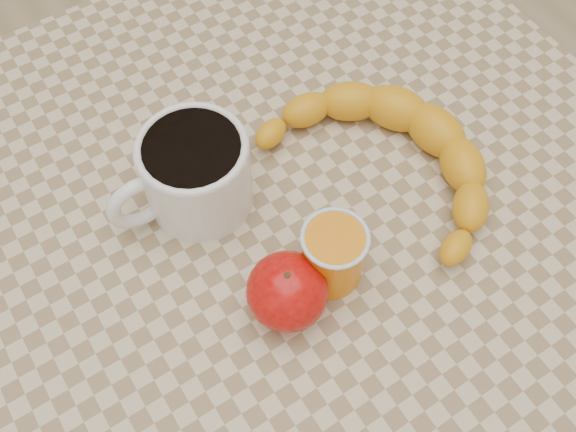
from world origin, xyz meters
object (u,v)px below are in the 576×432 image
orange_juice_glass (333,255)px  apple (287,291)px  table (288,264)px  coffee_mug (193,172)px  banana (390,159)px

orange_juice_glass → apple: bearing=-173.1°
table → orange_juice_glass: 0.14m
table → orange_juice_glass: size_ratio=11.31×
table → coffee_mug: size_ratio=5.50×
coffee_mug → apple: size_ratio=1.83×
banana → apple: bearing=-167.5°
table → banana: 0.16m
coffee_mug → apple: coffee_mug is taller
table → banana: (0.12, -0.00, 0.11)m
banana → orange_juice_glass: bearing=-161.2°
orange_juice_glass → table: bearing=96.4°
table → banana: bearing=-0.6°
banana → coffee_mug: bearing=147.0°
coffee_mug → orange_juice_glass: 0.15m
table → apple: size_ratio=10.08×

